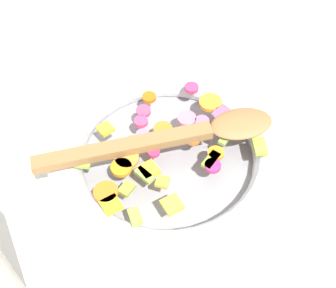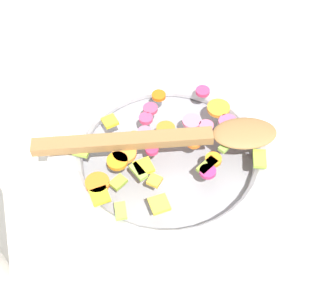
% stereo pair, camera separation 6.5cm
% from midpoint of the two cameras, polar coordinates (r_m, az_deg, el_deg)
% --- Properties ---
extents(ground_plane, '(4.00, 4.00, 0.00)m').
position_cam_midpoint_polar(ground_plane, '(0.69, -2.69, -2.69)').
color(ground_plane, silver).
extents(skillet, '(0.35, 0.35, 0.05)m').
position_cam_midpoint_polar(skillet, '(0.68, -2.76, -1.62)').
color(skillet, gray).
rests_on(skillet, ground_plane).
extents(chopped_vegetables, '(0.25, 0.20, 0.01)m').
position_cam_midpoint_polar(chopped_vegetables, '(0.65, -3.28, -0.44)').
color(chopped_vegetables, orange).
rests_on(chopped_vegetables, skillet).
extents(wooden_spoon, '(0.33, 0.17, 0.01)m').
position_cam_midpoint_polar(wooden_spoon, '(0.65, -1.24, 0.85)').
color(wooden_spoon, olive).
rests_on(wooden_spoon, chopped_vegetables).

